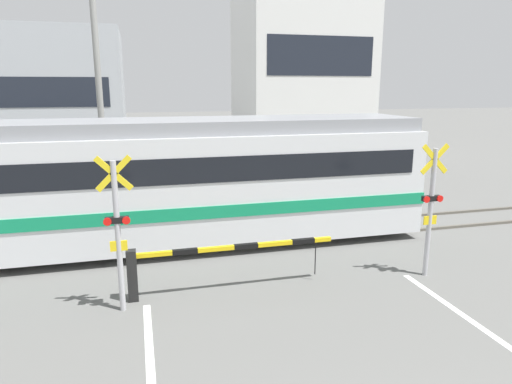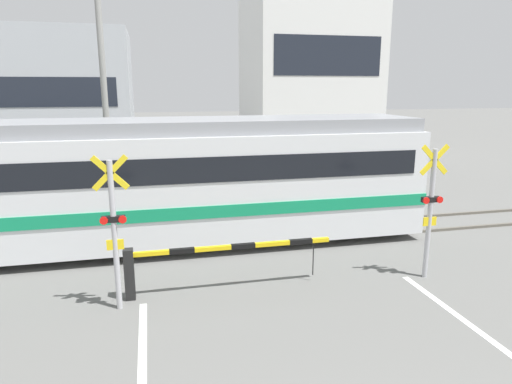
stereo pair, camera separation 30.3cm
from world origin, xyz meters
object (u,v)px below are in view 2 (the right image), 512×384
commuter_train (16,186)px  crossing_barrier_far (286,189)px  crossing_signal_left (114,227)px  crossing_barrier_near (189,259)px  crossing_signal_right (431,206)px

commuter_train → crossing_barrier_far: size_ratio=4.88×
crossing_barrier_far → crossing_signal_left: crossing_signal_left is taller
commuter_train → crossing_barrier_near: bearing=-39.3°
crossing_signal_right → commuter_train: bearing=158.6°
commuter_train → crossing_signal_right: 10.08m
crossing_barrier_near → crossing_barrier_far: (3.93, 5.95, 0.00)m
crossing_barrier_near → crossing_signal_right: (5.36, -0.37, 0.92)m
commuter_train → crossing_barrier_far: 8.46m
crossing_barrier_far → crossing_signal_right: (1.43, -6.32, 0.92)m
commuter_train → crossing_signal_right: commuter_train is taller
crossing_barrier_far → crossing_signal_right: bearing=-77.3°
crossing_barrier_far → crossing_signal_left: bearing=-130.3°
commuter_train → crossing_barrier_near: commuter_train is taller
commuter_train → crossing_signal_right: size_ratio=7.03×
crossing_barrier_near → crossing_barrier_far: 7.13m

